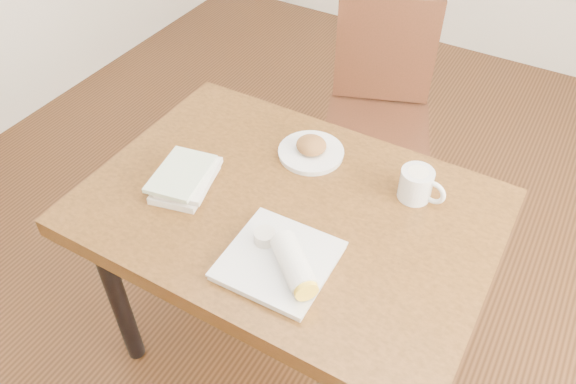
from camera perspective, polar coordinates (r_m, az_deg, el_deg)
The scene contains 7 objects.
ground at distance 2.19m, azimuth 0.00°, elevation -15.42°, with size 4.00×5.00×0.01m, color #472814.
table at distance 1.65m, azimuth 0.00°, elevation -3.43°, with size 1.15×0.81×0.75m.
chair_far at distance 2.36m, azimuth 9.27°, elevation 8.95°, with size 0.54×0.54×0.95m.
plate_scone at distance 1.74m, azimuth 2.36°, elevation 4.30°, with size 0.20×0.20×0.06m.
coffee_mug at distance 1.62m, azimuth 13.00°, elevation 0.77°, with size 0.14×0.09×0.09m.
plate_burrito at distance 1.42m, azimuth -0.48°, elevation -7.04°, with size 0.28×0.27×0.09m.
book_stack at distance 1.66m, azimuth -10.38°, elevation 1.35°, with size 0.20×0.24×0.05m.
Camera 1 is at (0.56, -0.97, 1.87)m, focal length 35.00 mm.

